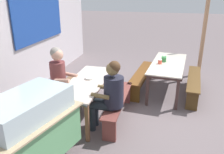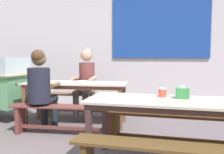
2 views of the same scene
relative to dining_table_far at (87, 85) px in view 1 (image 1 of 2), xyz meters
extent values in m
plane|color=#675B5D|center=(0.80, -1.17, -0.65)|extent=(40.00, 40.00, 0.00)
cube|color=silver|center=(0.80, 1.81, 0.66)|extent=(7.03, 0.12, 2.63)
cube|color=#1D4196|center=(1.43, 1.72, 1.14)|extent=(2.15, 0.03, 1.35)
cube|color=beige|center=(0.00, 0.00, 0.06)|extent=(1.78, 0.69, 0.02)
cube|color=brown|center=(0.00, 0.00, 0.02)|extent=(1.69, 0.63, 0.06)
cube|color=brown|center=(0.80, 0.28, -0.33)|extent=(0.06, 0.06, 0.64)
cube|color=brown|center=(0.81, -0.25, -0.33)|extent=(0.06, 0.06, 0.64)
cube|color=brown|center=(-0.81, 0.25, -0.33)|extent=(0.06, 0.06, 0.64)
cube|color=brown|center=(-0.80, -0.28, -0.33)|extent=(0.06, 0.06, 0.64)
cube|color=beige|center=(1.54, -1.44, 0.06)|extent=(1.90, 0.88, 0.02)
cube|color=#442F2B|center=(1.54, -1.44, 0.02)|extent=(1.82, 0.81, 0.06)
cube|color=#442F2B|center=(2.40, -1.21, -0.33)|extent=(0.06, 0.06, 0.64)
cube|color=#442F2B|center=(2.35, -1.81, -0.33)|extent=(0.06, 0.06, 0.64)
cube|color=#442F2B|center=(0.72, -1.07, -0.33)|extent=(0.06, 0.06, 0.64)
cube|color=#442F2B|center=(0.67, -1.68, -0.33)|extent=(0.06, 0.06, 0.64)
cube|color=brown|center=(-0.01, 0.60, -0.22)|extent=(1.75, 0.35, 0.03)
cube|color=brown|center=(0.74, 0.62, -0.44)|extent=(0.07, 0.27, 0.41)
cube|color=brown|center=(-0.77, 0.59, -0.44)|extent=(0.07, 0.27, 0.41)
cube|color=brown|center=(-0.01, 0.60, -0.55)|extent=(1.47, 0.07, 0.04)
cube|color=brown|center=(0.01, -0.60, -0.22)|extent=(1.66, 0.30, 0.02)
cube|color=brown|center=(0.72, -0.59, -0.44)|extent=(0.06, 0.23, 0.42)
cube|color=brown|center=(-0.70, -0.62, -0.44)|extent=(0.06, 0.23, 0.42)
cube|color=brown|center=(0.01, -0.60, -0.55)|extent=(1.38, 0.07, 0.04)
cube|color=brown|center=(1.59, -0.84, -0.23)|extent=(1.80, 0.44, 0.03)
cube|color=brown|center=(2.36, -0.90, -0.45)|extent=(0.08, 0.25, 0.41)
cube|color=brown|center=(0.82, -0.78, -0.45)|extent=(0.08, 0.25, 0.41)
cube|color=brown|center=(1.59, -0.84, -0.55)|extent=(1.50, 0.17, 0.04)
cube|color=brown|center=(1.49, -2.04, -0.22)|extent=(1.77, 0.42, 0.03)
cube|color=brown|center=(2.24, -2.10, -0.44)|extent=(0.08, 0.24, 0.41)
cube|color=#4F361A|center=(0.74, -1.98, -0.44)|extent=(0.08, 0.24, 0.41)
cube|color=brown|center=(1.49, -2.04, -0.55)|extent=(1.47, 0.16, 0.04)
cube|color=#61A36B|center=(-1.62, 0.19, -0.11)|extent=(1.38, 0.97, 0.57)
cube|color=silver|center=(-1.62, 0.19, 0.33)|extent=(1.24, 0.87, 0.32)
cube|color=tan|center=(-1.62, 0.19, 0.19)|extent=(1.48, 1.07, 0.02)
cylinder|color=#333333|center=(-1.07, 0.06, -0.52)|extent=(0.05, 0.05, 0.25)
cylinder|color=#3F3F3F|center=(-0.84, 0.00, 0.06)|extent=(0.20, 0.69, 0.04)
cylinder|color=#695F5A|center=(-0.08, 0.24, -0.43)|extent=(0.11, 0.11, 0.44)
cylinder|color=#695F5A|center=(0.10, 0.23, -0.43)|extent=(0.11, 0.11, 0.44)
cylinder|color=#695F5A|center=(-0.07, 0.43, -0.16)|extent=(0.16, 0.42, 0.13)
cylinder|color=#695F5A|center=(0.11, 0.42, -0.16)|extent=(0.16, 0.42, 0.13)
cylinder|color=brown|center=(0.04, 0.61, 0.11)|extent=(0.30, 0.30, 0.56)
sphere|color=tan|center=(0.04, 0.59, 0.54)|extent=(0.23, 0.23, 0.23)
sphere|color=gray|center=(0.04, 0.62, 0.58)|extent=(0.21, 0.21, 0.21)
cylinder|color=tan|center=(-0.14, 0.44, 0.10)|extent=(0.09, 0.31, 0.10)
cylinder|color=tan|center=(0.19, 0.41, 0.10)|extent=(0.09, 0.31, 0.09)
cylinder|color=#20272F|center=(-0.29, -0.25, -0.43)|extent=(0.11, 0.11, 0.44)
cylinder|color=#20272F|center=(-0.47, -0.25, -0.43)|extent=(0.11, 0.11, 0.44)
cylinder|color=#20272F|center=(-0.29, -0.43, -0.16)|extent=(0.13, 0.40, 0.13)
cylinder|color=#20272F|center=(-0.47, -0.43, -0.16)|extent=(0.13, 0.40, 0.13)
cylinder|color=#212230|center=(-0.38, -0.61, 0.09)|extent=(0.33, 0.33, 0.52)
sphere|color=brown|center=(-0.38, -0.59, 0.49)|extent=(0.22, 0.22, 0.22)
sphere|color=#4C331E|center=(-0.38, -0.62, 0.53)|extent=(0.20, 0.20, 0.20)
cylinder|color=brown|center=(-0.19, -0.43, 0.08)|extent=(0.07, 0.30, 0.07)
cylinder|color=brown|center=(-0.56, -0.43, 0.08)|extent=(0.07, 0.30, 0.09)
cube|color=#378745|center=(1.64, -1.33, 0.13)|extent=(0.14, 0.11, 0.12)
cube|color=white|center=(1.64, -1.33, 0.20)|extent=(0.06, 0.03, 0.02)
cylinder|color=#E54E38|center=(1.43, -1.25, 0.12)|extent=(0.09, 0.09, 0.09)
cylinder|color=white|center=(1.43, -1.25, 0.17)|extent=(0.08, 0.08, 0.02)
cylinder|color=silver|center=(0.12, -0.01, 0.09)|extent=(0.17, 0.17, 0.04)
cylinder|color=#A67A58|center=(2.99, -2.30, 0.53)|extent=(0.11, 0.11, 2.36)
camera|label=1|loc=(-3.88, -1.48, 1.73)|focal=38.09mm
camera|label=2|loc=(1.36, -4.27, 0.57)|focal=41.95mm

